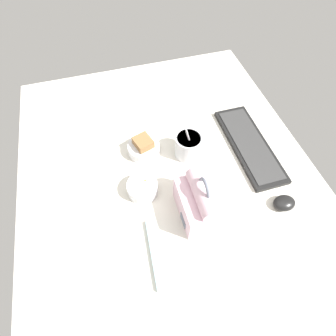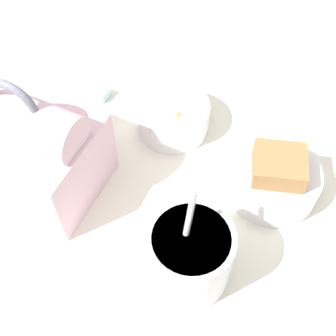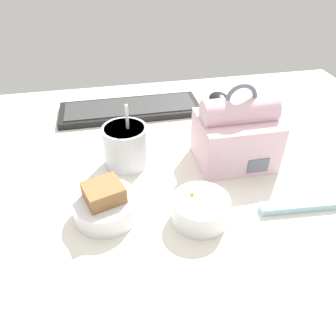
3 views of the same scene
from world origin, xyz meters
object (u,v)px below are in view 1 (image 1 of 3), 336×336
at_px(bento_bowl_sandwich, 144,147).
at_px(computer_mouse, 284,203).
at_px(bento_bowl_snacks, 143,188).
at_px(keyboard, 249,145).
at_px(chopstick_case, 155,254).
at_px(soup_cup, 188,146).
at_px(lunch_bag, 201,202).

relative_size(bento_bowl_sandwich, computer_mouse, 1.58).
bearing_deg(bento_bowl_sandwich, bento_bowl_snacks, -14.25).
distance_m(keyboard, chopstick_case, 0.57).
height_order(keyboard, bento_bowl_snacks, bento_bowl_snacks).
bearing_deg(soup_cup, bento_bowl_sandwich, -108.82).
distance_m(bento_bowl_snacks, chopstick_case, 0.23).
bearing_deg(chopstick_case, bento_bowl_sandwich, 171.59).
distance_m(keyboard, computer_mouse, 0.27).
distance_m(keyboard, soup_cup, 0.26).
xyz_separation_m(computer_mouse, chopstick_case, (0.04, -0.47, -0.01)).
height_order(computer_mouse, chopstick_case, computer_mouse).
relative_size(lunch_bag, computer_mouse, 2.46).
height_order(keyboard, computer_mouse, computer_mouse).
relative_size(bento_bowl_snacks, computer_mouse, 1.38).
bearing_deg(bento_bowl_sandwich, computer_mouse, 48.66).
bearing_deg(keyboard, soup_cup, -97.76).
bearing_deg(bento_bowl_sandwich, keyboard, 77.77).
height_order(bento_bowl_sandwich, chopstick_case, bento_bowl_sandwich).
bearing_deg(lunch_bag, bento_bowl_sandwich, -157.68).
relative_size(lunch_bag, chopstick_case, 0.88).
height_order(keyboard, lunch_bag, lunch_bag).
bearing_deg(lunch_bag, computer_mouse, 78.22).
bearing_deg(lunch_bag, bento_bowl_snacks, -127.32).
distance_m(keyboard, lunch_bag, 0.37).
xyz_separation_m(soup_cup, bento_bowl_snacks, (0.12, -0.21, -0.02)).
distance_m(bento_bowl_sandwich, computer_mouse, 0.55).
bearing_deg(soup_cup, chopstick_case, -32.57).
distance_m(lunch_bag, chopstick_case, 0.22).
height_order(bento_bowl_sandwich, computer_mouse, bento_bowl_sandwich).
xyz_separation_m(bento_bowl_snacks, computer_mouse, (0.19, 0.46, -0.01)).
bearing_deg(computer_mouse, soup_cup, -140.97).
bearing_deg(computer_mouse, lunch_bag, -101.78).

